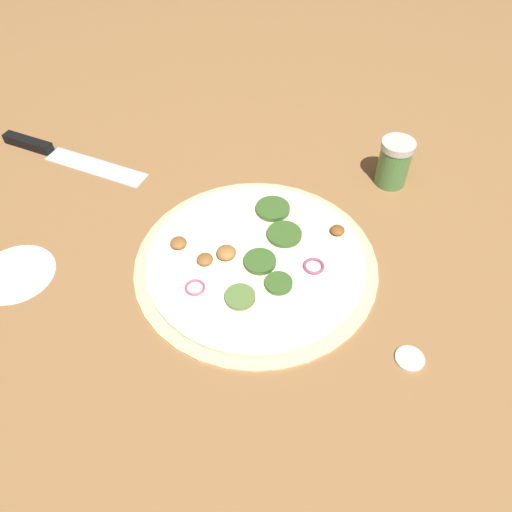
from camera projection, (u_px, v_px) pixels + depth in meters
name	position (u px, v px, depth m)	size (l,w,h in m)	color
ground_plane	(256.00, 263.00, 0.75)	(3.00, 3.00, 0.00)	olive
pizza	(256.00, 260.00, 0.75)	(0.36, 0.36, 0.03)	beige
knife	(51.00, 151.00, 0.92)	(0.27, 0.19, 0.02)	silver
spice_jar	(394.00, 162.00, 0.84)	(0.06, 0.06, 0.08)	#4C7F42
loose_cap	(410.00, 358.00, 0.64)	(0.04, 0.04, 0.01)	beige
flour_patch	(16.00, 274.00, 0.74)	(0.12, 0.12, 0.00)	white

